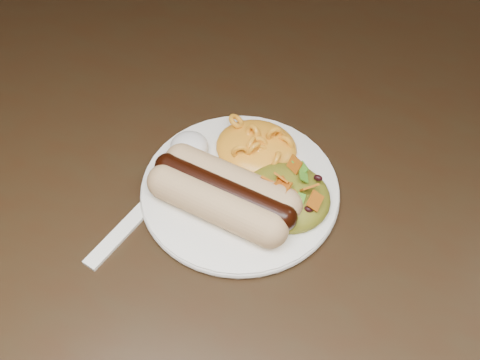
% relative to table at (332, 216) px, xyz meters
% --- Properties ---
extents(table, '(1.60, 0.90, 0.75)m').
position_rel_table_xyz_m(table, '(0.00, 0.00, 0.00)').
color(table, black).
rests_on(table, floor).
extents(plate, '(0.20, 0.20, 0.01)m').
position_rel_table_xyz_m(plate, '(-0.09, -0.08, 0.10)').
color(plate, white).
rests_on(plate, table).
extents(hotdog, '(0.13, 0.08, 0.03)m').
position_rel_table_xyz_m(hotdog, '(-0.09, -0.10, 0.12)').
color(hotdog, '#E0A571').
rests_on(hotdog, plate).
extents(mac_and_cheese, '(0.10, 0.09, 0.03)m').
position_rel_table_xyz_m(mac_and_cheese, '(-0.09, -0.02, 0.12)').
color(mac_and_cheese, '#FAA01E').
rests_on(mac_and_cheese, plate).
extents(sour_cream, '(0.04, 0.04, 0.02)m').
position_rel_table_xyz_m(sour_cream, '(-0.15, -0.05, 0.12)').
color(sour_cream, white).
rests_on(sour_cream, plate).
extents(taco_salad, '(0.09, 0.08, 0.04)m').
position_rel_table_xyz_m(taco_salad, '(-0.04, -0.07, 0.12)').
color(taco_salad, '#B07B23').
rests_on(taco_salad, plate).
extents(fork, '(0.05, 0.16, 0.00)m').
position_rel_table_xyz_m(fork, '(-0.17, -0.16, 0.09)').
color(fork, white).
rests_on(fork, table).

